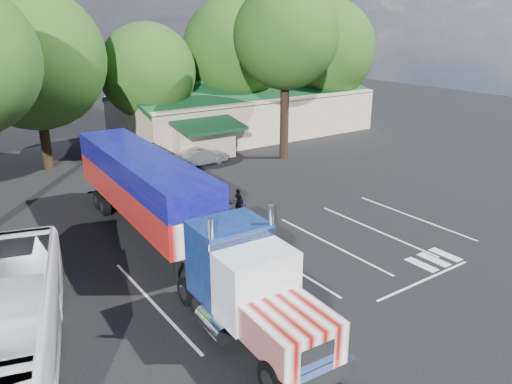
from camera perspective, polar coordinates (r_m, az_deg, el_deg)
ground at (r=28.08m, az=-4.67°, el=-3.33°), size 120.00×120.00×0.00m
event_hall at (r=49.09m, az=-1.48°, el=9.15°), size 24.20×14.12×5.55m
tree_row_c at (r=39.59m, az=-24.04°, el=13.68°), size 10.00×10.00×13.05m
tree_row_d at (r=43.64m, az=-12.30°, el=13.29°), size 8.00×8.00×10.60m
tree_row_e at (r=48.18m, az=-2.43°, el=15.99°), size 9.60×9.60×12.90m
tree_row_f at (r=53.35m, az=7.74°, el=15.82°), size 10.40×10.40×13.00m
tree_near_right at (r=39.51m, az=3.43°, el=17.29°), size 8.00×8.00×13.50m
semi_truck at (r=23.77m, az=-10.52°, el=-1.25°), size 4.00×21.60×4.50m
woman at (r=28.56m, az=-1.95°, el=-1.10°), size 0.57×0.70×1.65m
bicycle at (r=29.58m, az=-2.68°, el=-1.16°), size 1.56×1.72×0.91m
tour_bus at (r=18.38m, az=-25.82°, el=-13.14°), size 5.30×10.77×2.93m
silver_sedan at (r=38.88m, az=-6.24°, el=4.07°), size 4.17×1.61×1.35m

